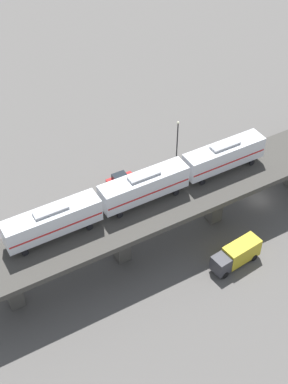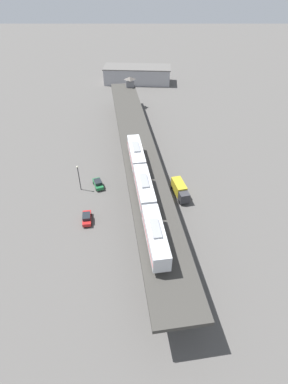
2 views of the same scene
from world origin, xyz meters
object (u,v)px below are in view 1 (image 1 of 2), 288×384
Objects in this scene: street_lamp at (177,136)px; delivery_truck at (236,254)px; street_car_green at (194,165)px; subway_train at (144,186)px; street_car_red at (120,179)px.

delivery_truck is at bearing -5.42° from street_lamp.
street_car_green is 5.33m from street_lamp.
delivery_truck is 24.30m from street_lamp.
delivery_truck is at bearing 48.96° from subway_train.
street_lamp reaches higher than delivery_truck.
subway_train is at bearing -37.73° from street_lamp.
street_car_red is 0.66× the size of street_lamp.
street_car_red is at bearing -94.62° from street_car_green.
street_car_red is at bearing -74.08° from street_lamp.
street_car_red is 0.61× the size of delivery_truck.
street_car_red is at bearing -157.34° from delivery_truck.
street_car_green is (-11.45, 13.19, -9.13)m from subway_train.
subway_train reaches higher than street_car_red.
street_lamp is at bearing 105.92° from street_car_red.
street_car_red is 11.89m from street_lamp.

